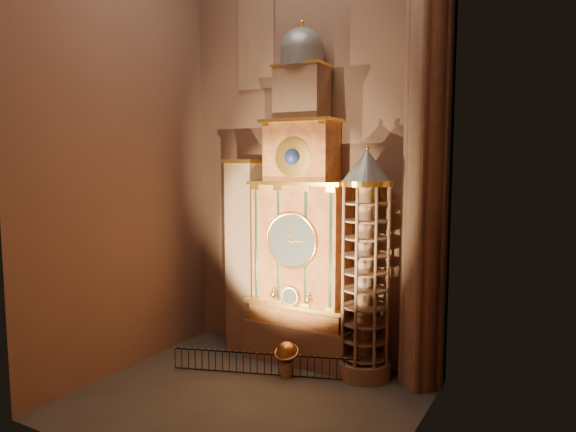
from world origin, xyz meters
The scene contains 11 objects.
floor centered at (0.00, 0.00, 0.00)m, with size 14.00×14.00×0.00m, color #383330.
wall_back centered at (0.00, 6.00, 11.00)m, with size 22.00×22.00×0.00m, color brown.
wall_left centered at (-7.00, 0.00, 11.00)m, with size 22.00×22.00×0.00m, color brown.
wall_right centered at (7.00, 0.00, 11.00)m, with size 22.00×22.00×0.00m, color brown.
astronomical_clock centered at (0.00, 4.96, 6.68)m, with size 5.60×2.41×16.70m.
portrait_tower centered at (-3.40, 4.98, 5.15)m, with size 1.80×1.60×10.20m.
stair_turret centered at (3.50, 4.70, 5.27)m, with size 2.50×2.50×10.80m.
gothic_pier centered at (6.10, 5.00, 11.00)m, with size 2.04×2.04×22.00m.
stained_glass_window centered at (-3.20, 5.92, 16.50)m, with size 2.20×0.14×5.20m.
celestial_globe centered at (0.34, 2.89, 1.00)m, with size 1.23×1.17×1.67m.
iron_railing centered at (-0.59, 2.40, 0.57)m, with size 8.38×3.03×1.04m.
Camera 1 is at (11.84, -17.34, 10.09)m, focal length 32.00 mm.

